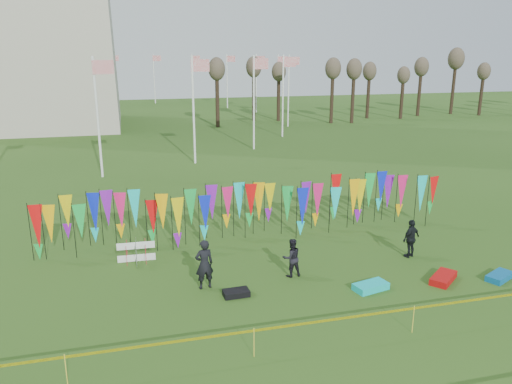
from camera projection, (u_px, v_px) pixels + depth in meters
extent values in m
plane|color=#274914|center=(296.00, 314.00, 16.24)|extent=(160.00, 160.00, 0.00)
cylinder|color=white|center=(278.00, 87.00, 63.28)|extent=(0.16, 0.16, 8.00)
plane|color=red|center=(283.00, 60.00, 62.54)|extent=(1.40, 0.00, 1.40)
cylinder|color=white|center=(256.00, 84.00, 69.80)|extent=(0.16, 0.16, 8.00)
plane|color=red|center=(260.00, 59.00, 69.06)|extent=(1.40, 0.00, 1.40)
cylinder|color=white|center=(227.00, 81.00, 75.42)|extent=(0.16, 0.16, 8.00)
plane|color=red|center=(231.00, 59.00, 74.68)|extent=(1.40, 0.00, 1.40)
cylinder|color=white|center=(193.00, 80.00, 79.75)|extent=(0.16, 0.16, 8.00)
plane|color=red|center=(196.00, 58.00, 79.00)|extent=(1.40, 0.00, 1.40)
cylinder|color=white|center=(154.00, 79.00, 82.49)|extent=(0.16, 0.16, 8.00)
plane|color=red|center=(157.00, 58.00, 81.74)|extent=(1.40, 0.00, 1.40)
cylinder|color=white|center=(112.00, 79.00, 83.46)|extent=(0.16, 0.16, 8.00)
plane|color=red|center=(114.00, 58.00, 82.72)|extent=(1.40, 0.00, 1.40)
cylinder|color=white|center=(67.00, 79.00, 82.60)|extent=(0.16, 0.16, 8.00)
plane|color=red|center=(69.00, 58.00, 81.85)|extent=(1.40, 0.00, 1.40)
cylinder|color=white|center=(19.00, 80.00, 79.95)|extent=(0.16, 0.16, 8.00)
plane|color=red|center=(20.00, 58.00, 79.21)|extent=(1.40, 0.00, 1.40)
cylinder|color=white|center=(98.00, 118.00, 33.05)|extent=(0.16, 0.16, 8.00)
plane|color=red|center=(103.00, 67.00, 32.31)|extent=(1.40, 0.00, 1.40)
cylinder|color=white|center=(194.00, 111.00, 37.29)|extent=(0.16, 0.16, 8.00)
plane|color=red|center=(200.00, 65.00, 36.55)|extent=(1.40, 0.00, 1.40)
cylinder|color=white|center=(254.00, 103.00, 42.84)|extent=(0.16, 0.16, 8.00)
plane|color=red|center=(261.00, 64.00, 42.10)|extent=(1.40, 0.00, 1.40)
cylinder|color=white|center=(283.00, 97.00, 49.33)|extent=(0.16, 0.16, 8.00)
plane|color=red|center=(289.00, 62.00, 48.58)|extent=(1.40, 0.00, 1.40)
cylinder|color=white|center=(288.00, 91.00, 56.30)|extent=(0.16, 0.16, 8.00)
plane|color=red|center=(294.00, 61.00, 55.55)|extent=(1.40, 0.00, 1.40)
cylinder|color=black|center=(31.00, 229.00, 20.47)|extent=(0.03, 0.03, 2.42)
cone|color=red|center=(38.00, 221.00, 20.44)|extent=(0.64, 0.64, 1.60)
cylinder|color=black|center=(46.00, 228.00, 20.60)|extent=(0.03, 0.03, 2.42)
cone|color=#FAB007|center=(52.00, 220.00, 20.58)|extent=(0.64, 0.64, 1.60)
cylinder|color=black|center=(60.00, 227.00, 20.74)|extent=(0.03, 0.03, 2.42)
cone|color=yellow|center=(67.00, 219.00, 20.72)|extent=(0.64, 0.64, 1.60)
cylinder|color=black|center=(75.00, 226.00, 20.87)|extent=(0.03, 0.03, 2.42)
cone|color=green|center=(81.00, 218.00, 20.85)|extent=(0.64, 0.64, 1.60)
cylinder|color=black|center=(89.00, 225.00, 21.01)|extent=(0.03, 0.03, 2.42)
cone|color=#0D21E4|center=(95.00, 217.00, 20.99)|extent=(0.64, 0.64, 1.60)
cylinder|color=black|center=(103.00, 224.00, 21.15)|extent=(0.03, 0.03, 2.42)
cone|color=purple|center=(109.00, 216.00, 21.13)|extent=(0.64, 0.64, 1.60)
cylinder|color=black|center=(116.00, 223.00, 21.28)|extent=(0.03, 0.03, 2.42)
cone|color=#E8196C|center=(123.00, 215.00, 21.26)|extent=(0.64, 0.64, 1.60)
cylinder|color=black|center=(130.00, 222.00, 21.42)|extent=(0.03, 0.03, 2.42)
cone|color=#0ED5D1|center=(136.00, 214.00, 21.40)|extent=(0.64, 0.64, 1.60)
cylinder|color=black|center=(143.00, 220.00, 21.56)|extent=(0.03, 0.03, 2.42)
cone|color=red|center=(149.00, 213.00, 21.53)|extent=(0.64, 0.64, 1.60)
cylinder|color=black|center=(157.00, 219.00, 21.69)|extent=(0.03, 0.03, 2.42)
cone|color=#FAB007|center=(163.00, 212.00, 21.67)|extent=(0.64, 0.64, 1.60)
cylinder|color=black|center=(170.00, 218.00, 21.83)|extent=(0.03, 0.03, 2.42)
cone|color=yellow|center=(176.00, 211.00, 21.81)|extent=(0.64, 0.64, 1.60)
cylinder|color=black|center=(182.00, 217.00, 21.96)|extent=(0.03, 0.03, 2.42)
cone|color=green|center=(189.00, 210.00, 21.94)|extent=(0.64, 0.64, 1.60)
cylinder|color=black|center=(195.00, 216.00, 22.10)|extent=(0.03, 0.03, 2.42)
cone|color=#0D21E4|center=(201.00, 209.00, 22.08)|extent=(0.64, 0.64, 1.60)
cylinder|color=black|center=(208.00, 215.00, 22.24)|extent=(0.03, 0.03, 2.42)
cone|color=purple|center=(214.00, 208.00, 22.22)|extent=(0.64, 0.64, 1.60)
cylinder|color=black|center=(220.00, 214.00, 22.37)|extent=(0.03, 0.03, 2.42)
cone|color=#E8196C|center=(226.00, 207.00, 22.35)|extent=(0.64, 0.64, 1.60)
cylinder|color=black|center=(232.00, 213.00, 22.51)|extent=(0.03, 0.03, 2.42)
cone|color=#0ED5D1|center=(238.00, 206.00, 22.49)|extent=(0.64, 0.64, 1.60)
cylinder|color=black|center=(244.00, 212.00, 22.65)|extent=(0.03, 0.03, 2.42)
cone|color=red|center=(250.00, 205.00, 22.62)|extent=(0.64, 0.64, 1.60)
cylinder|color=black|center=(256.00, 211.00, 22.78)|extent=(0.03, 0.03, 2.42)
cone|color=#FAB007|center=(262.00, 204.00, 22.76)|extent=(0.64, 0.64, 1.60)
cylinder|color=black|center=(268.00, 210.00, 22.92)|extent=(0.03, 0.03, 2.42)
cone|color=yellow|center=(274.00, 203.00, 22.90)|extent=(0.64, 0.64, 1.60)
cylinder|color=black|center=(280.00, 210.00, 23.05)|extent=(0.03, 0.03, 2.42)
cone|color=green|center=(286.00, 202.00, 23.03)|extent=(0.64, 0.64, 1.60)
cylinder|color=black|center=(292.00, 209.00, 23.19)|extent=(0.03, 0.03, 2.42)
cone|color=#0D21E4|center=(297.00, 201.00, 23.17)|extent=(0.64, 0.64, 1.60)
cylinder|color=black|center=(303.00, 208.00, 23.33)|extent=(0.03, 0.03, 2.42)
cone|color=purple|center=(309.00, 201.00, 23.31)|extent=(0.64, 0.64, 1.60)
cylinder|color=black|center=(314.00, 207.00, 23.46)|extent=(0.03, 0.03, 2.42)
cone|color=#E8196C|center=(320.00, 200.00, 23.44)|extent=(0.64, 0.64, 1.60)
cylinder|color=black|center=(325.00, 206.00, 23.60)|extent=(0.03, 0.03, 2.42)
cone|color=#0ED5D1|center=(331.00, 199.00, 23.58)|extent=(0.64, 0.64, 1.60)
cylinder|color=black|center=(336.00, 205.00, 23.73)|extent=(0.03, 0.03, 2.42)
cone|color=red|center=(342.00, 198.00, 23.71)|extent=(0.64, 0.64, 1.60)
cylinder|color=black|center=(347.00, 204.00, 23.87)|extent=(0.03, 0.03, 2.42)
cone|color=#FAB007|center=(353.00, 197.00, 23.85)|extent=(0.64, 0.64, 1.60)
cylinder|color=black|center=(358.00, 203.00, 24.01)|extent=(0.03, 0.03, 2.42)
cone|color=yellow|center=(364.00, 196.00, 23.99)|extent=(0.64, 0.64, 1.60)
cylinder|color=black|center=(369.00, 202.00, 24.14)|extent=(0.03, 0.03, 2.42)
cone|color=green|center=(374.00, 196.00, 24.12)|extent=(0.64, 0.64, 1.60)
cylinder|color=black|center=(379.00, 202.00, 24.28)|extent=(0.03, 0.03, 2.42)
cone|color=#0D21E4|center=(385.00, 195.00, 24.26)|extent=(0.64, 0.64, 1.60)
cylinder|color=black|center=(390.00, 201.00, 24.42)|extent=(0.03, 0.03, 2.42)
cone|color=purple|center=(395.00, 194.00, 24.39)|extent=(0.64, 0.64, 1.60)
cylinder|color=black|center=(400.00, 200.00, 24.55)|extent=(0.03, 0.03, 2.42)
cone|color=#E8196C|center=(406.00, 193.00, 24.53)|extent=(0.64, 0.64, 1.60)
cylinder|color=black|center=(410.00, 199.00, 24.69)|extent=(0.03, 0.03, 2.42)
cone|color=#0ED5D1|center=(416.00, 192.00, 24.67)|extent=(0.64, 0.64, 1.60)
cylinder|color=black|center=(420.00, 198.00, 24.82)|extent=(0.03, 0.03, 2.42)
cone|color=red|center=(426.00, 192.00, 24.80)|extent=(0.64, 0.64, 1.60)
cube|color=#ECE704|center=(318.00, 322.00, 14.20)|extent=(26.00, 0.01, 0.08)
cylinder|color=yellow|center=(59.00, 371.00, 12.61)|extent=(0.02, 0.02, 0.90)
cylinder|color=yellow|center=(251.00, 343.00, 13.82)|extent=(0.02, 0.02, 0.90)
cylinder|color=yellow|center=(411.00, 320.00, 15.03)|extent=(0.02, 0.02, 0.90)
cylinder|color=#332419|center=(222.00, 97.00, 57.83)|extent=(0.44, 0.44, 6.40)
ellipsoid|color=brown|center=(221.00, 67.00, 56.93)|extent=(1.92, 1.92, 2.56)
cylinder|color=#332419|center=(255.00, 97.00, 58.80)|extent=(0.44, 0.44, 6.40)
ellipsoid|color=brown|center=(255.00, 67.00, 57.89)|extent=(1.92, 1.92, 2.56)
cylinder|color=#332419|center=(287.00, 96.00, 59.77)|extent=(0.44, 0.44, 6.40)
ellipsoid|color=brown|center=(288.00, 67.00, 58.86)|extent=(1.92, 1.92, 2.56)
cylinder|color=#332419|center=(319.00, 95.00, 60.74)|extent=(0.44, 0.44, 6.40)
ellipsoid|color=brown|center=(320.00, 67.00, 59.83)|extent=(1.92, 1.92, 2.56)
cylinder|color=#332419|center=(349.00, 94.00, 61.71)|extent=(0.44, 0.44, 6.40)
ellipsoid|color=brown|center=(350.00, 67.00, 60.80)|extent=(1.92, 1.92, 2.56)
cylinder|color=#332419|center=(378.00, 94.00, 62.68)|extent=(0.44, 0.44, 6.40)
ellipsoid|color=brown|center=(380.00, 66.00, 61.77)|extent=(1.92, 1.92, 2.56)
cylinder|color=#332419|center=(407.00, 93.00, 63.64)|extent=(0.44, 0.44, 6.40)
ellipsoid|color=brown|center=(409.00, 66.00, 62.74)|extent=(1.92, 1.92, 2.56)
cylinder|color=#332419|center=(434.00, 93.00, 64.61)|extent=(0.44, 0.44, 6.40)
ellipsoid|color=brown|center=(437.00, 66.00, 63.71)|extent=(1.92, 1.92, 2.56)
cylinder|color=#332419|center=(461.00, 92.00, 65.58)|extent=(0.44, 0.44, 6.40)
ellipsoid|color=brown|center=(464.00, 66.00, 64.67)|extent=(1.92, 1.92, 2.56)
cylinder|color=#332419|center=(487.00, 91.00, 66.55)|extent=(0.44, 0.44, 6.40)
ellipsoid|color=brown|center=(490.00, 65.00, 65.64)|extent=(1.92, 1.92, 2.56)
cylinder|color=#332419|center=(512.00, 91.00, 67.52)|extent=(0.44, 0.44, 6.40)
cylinder|color=red|center=(127.00, 256.00, 19.77)|extent=(0.02, 0.02, 0.85)
cylinder|color=red|center=(146.00, 254.00, 19.95)|extent=(0.02, 0.02, 0.85)
cylinder|color=red|center=(127.00, 249.00, 20.46)|extent=(0.02, 0.02, 0.85)
cylinder|color=red|center=(145.00, 248.00, 20.64)|extent=(0.02, 0.02, 0.85)
imported|color=black|center=(204.00, 264.00, 17.80)|extent=(0.74, 0.59, 1.85)
imported|color=black|center=(292.00, 258.00, 18.81)|extent=(0.77, 0.51, 1.50)
imported|color=black|center=(411.00, 238.00, 20.58)|extent=(1.08, 0.85, 1.62)
cube|color=#0ED3D4|center=(371.00, 286.00, 17.87)|extent=(1.35, 0.89, 0.25)
cube|color=red|center=(443.00, 278.00, 18.55)|extent=(1.46, 1.35, 0.25)
cube|color=black|center=(236.00, 293.00, 17.43)|extent=(0.93, 0.56, 0.21)
cube|color=#0B609D|center=(500.00, 276.00, 18.70)|extent=(1.32, 1.04, 0.23)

